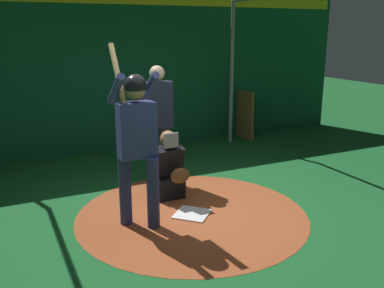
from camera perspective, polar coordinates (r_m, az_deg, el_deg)
name	(u,v)px	position (r m, az deg, el deg)	size (l,w,h in m)	color
ground_plane	(192,215)	(5.58, 0.00, -9.45)	(26.45, 26.45, 0.00)	#195B28
dirt_circle	(192,214)	(5.58, 0.00, -9.42)	(2.98, 2.98, 0.01)	#9E4C28
home_plate	(192,214)	(5.58, 0.00, -9.34)	(0.42, 0.42, 0.01)	white
batter	(136,136)	(4.97, -7.48, 1.12)	(0.68, 0.49, 2.17)	navy
catcher	(169,171)	(6.01, -3.16, -3.70)	(0.58, 0.40, 0.98)	black
umpire	(158,118)	(6.45, -4.60, 3.49)	(0.23, 0.49, 1.81)	#4C4C51
back_wall	(113,72)	(8.42, -10.55, 9.46)	(0.23, 10.45, 3.02)	#145133
cage_frame	(192,52)	(5.08, 0.00, 12.26)	(6.01, 4.73, 2.90)	gray
bat_rack	(241,115)	(9.47, 6.66, 3.88)	(0.94, 0.19, 1.05)	olive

